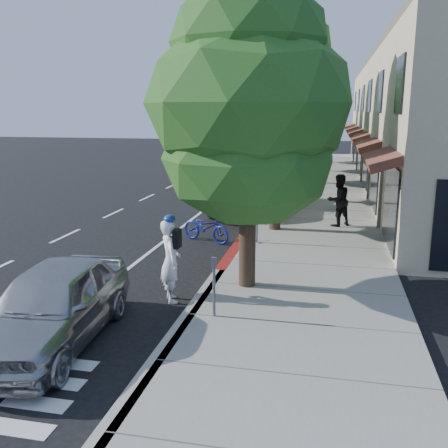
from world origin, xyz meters
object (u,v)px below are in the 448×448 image
(street_tree_3, at_px, (300,105))
(bicycle, at_px, (206,227))
(near_car_a, at_px, (52,305))
(street_tree_0, at_px, (249,108))
(silver_suv, at_px, (252,191))
(street_tree_1, at_px, (278,96))
(dark_suv_far, at_px, (261,161))
(street_tree_2, at_px, (292,99))
(street_tree_4, at_px, (306,106))
(white_pickup, at_px, (261,166))
(dark_sedan, at_px, (241,185))
(street_tree_5, at_px, (309,113))
(pedestrian, at_px, (338,200))
(cyclist, at_px, (171,261))

(street_tree_3, height_order, bicycle, street_tree_3)
(street_tree_3, relative_size, near_car_a, 1.70)
(near_car_a, bearing_deg, street_tree_0, 44.42)
(silver_suv, bearing_deg, street_tree_1, -66.24)
(bicycle, distance_m, dark_suv_far, 19.22)
(street_tree_1, xyz_separation_m, street_tree_2, (0.00, 6.00, 0.03))
(street_tree_4, bearing_deg, white_pickup, -119.38)
(street_tree_1, xyz_separation_m, dark_sedan, (-2.44, 6.64, -4.07))
(street_tree_2, relative_size, street_tree_4, 1.03)
(street_tree_1, relative_size, street_tree_5, 1.16)
(white_pickup, bearing_deg, near_car_a, -92.49)
(bicycle, distance_m, white_pickup, 15.42)
(bicycle, relative_size, pedestrian, 0.98)
(street_tree_0, bearing_deg, cyclist, -147.99)
(street_tree_2, bearing_deg, dark_suv_far, 104.47)
(cyclist, xyz_separation_m, dark_suv_far, (-1.37, 24.50, -0.16))
(street_tree_2, distance_m, street_tree_4, 12.00)
(street_tree_0, bearing_deg, street_tree_5, 90.00)
(silver_suv, distance_m, pedestrian, 4.51)
(street_tree_2, xyz_separation_m, pedestrian, (2.19, -5.04, -3.69))
(street_tree_5, xyz_separation_m, bicycle, (-2.10, -25.70, -3.58))
(bicycle, bearing_deg, near_car_a, -163.03)
(street_tree_1, distance_m, near_car_a, 10.76)
(street_tree_0, xyz_separation_m, street_tree_1, (-0.00, 6.00, 0.42))
(silver_suv, relative_size, dark_suv_far, 1.34)
(street_tree_5, bearing_deg, street_tree_0, -90.00)
(white_pickup, bearing_deg, silver_suv, -85.03)
(dark_sedan, bearing_deg, silver_suv, -76.90)
(dark_sedan, height_order, pedestrian, pedestrian)
(silver_suv, bearing_deg, street_tree_2, 61.85)
(street_tree_0, height_order, dark_sedan, street_tree_0)
(street_tree_5, bearing_deg, cyclist, -92.95)
(street_tree_2, bearing_deg, white_pickup, 107.38)
(street_tree_4, distance_m, dark_sedan, 12.23)
(bicycle, height_order, near_car_a, near_car_a)
(street_tree_3, bearing_deg, street_tree_5, 90.00)
(dark_suv_far, bearing_deg, cyclist, -88.92)
(street_tree_0, relative_size, dark_suv_far, 1.53)
(street_tree_2, height_order, street_tree_3, street_tree_2)
(street_tree_4, distance_m, near_car_a, 27.93)
(street_tree_0, distance_m, white_pickup, 20.16)
(bicycle, relative_size, silver_suv, 0.30)
(street_tree_2, bearing_deg, street_tree_3, 90.00)
(dark_suv_far, bearing_deg, bicycle, -89.51)
(street_tree_1, xyz_separation_m, dark_suv_far, (-2.97, 17.50, -3.96))
(cyclist, distance_m, dark_sedan, 13.67)
(bicycle, distance_m, pedestrian, 5.08)
(street_tree_0, xyz_separation_m, street_tree_5, (-0.00, 30.00, -0.27))
(street_tree_1, relative_size, street_tree_2, 1.01)
(street_tree_0, xyz_separation_m, near_car_a, (-3.10, -3.50, -3.58))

